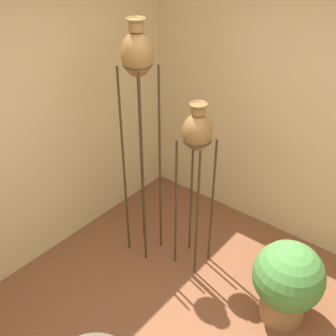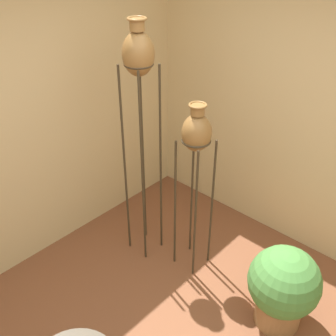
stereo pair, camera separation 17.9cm
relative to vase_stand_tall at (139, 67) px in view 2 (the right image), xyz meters
name	(u,v)px [view 2 (the right image)]	position (x,y,z in m)	size (l,w,h in m)	color
wall_back	(3,130)	(-0.83, 0.75, -0.48)	(7.85, 0.06, 2.70)	#D1B784
vase_stand_tall	(139,67)	(0.00, 0.00, 0.00)	(0.25, 0.25, 2.20)	#382D1E
vase_stand_medium	(196,139)	(0.15, -0.47, -0.51)	(0.25, 0.25, 1.62)	#382D1E
potted_plant	(283,286)	(0.11, -1.41, -1.44)	(0.56, 0.56, 0.73)	olive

